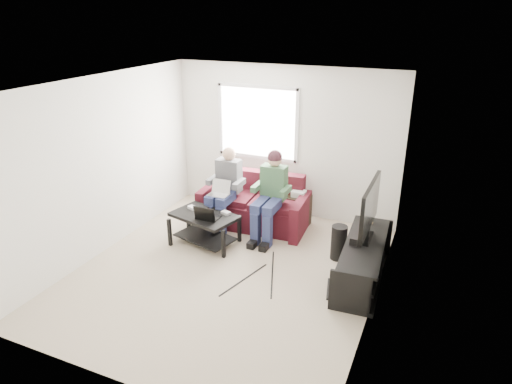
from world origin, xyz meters
TOP-DOWN VIEW (x-y plane):
  - floor at (0.00, 0.00)m, footprint 4.50×4.50m
  - ceiling at (0.00, 0.00)m, footprint 4.50×4.50m
  - wall_back at (0.00, 2.25)m, footprint 4.50×0.00m
  - wall_front at (0.00, -2.25)m, footprint 4.50×0.00m
  - wall_left at (-2.00, 0.00)m, footprint 0.00×4.50m
  - wall_right at (2.00, 0.00)m, footprint 0.00×4.50m
  - window at (-0.50, 2.23)m, footprint 1.48×0.04m
  - sofa at (-0.27, 1.58)m, footprint 1.87×0.96m
  - person_left at (-0.67, 1.26)m, footprint 0.40×0.71m
  - person_right at (0.13, 1.28)m, footprint 0.40×0.71m
  - laptop_silver at (-0.67, 1.05)m, footprint 0.34×0.25m
  - coffee_table at (-0.70, 0.61)m, footprint 1.11×0.83m
  - laptop_black at (-0.58, 0.53)m, footprint 0.39×0.31m
  - controller_a at (-0.98, 0.73)m, footprint 0.16×0.13m
  - controller_b at (-0.80, 0.79)m, footprint 0.16×0.13m
  - controller_c at (-0.40, 0.76)m, footprint 0.16×0.13m
  - tv_stand at (1.77, 0.57)m, footprint 0.60×1.70m
  - tv at (1.77, 0.67)m, footprint 0.12×1.10m
  - soundbar at (1.65, 0.67)m, footprint 0.12×0.50m
  - drink_cup at (1.72, 1.20)m, footprint 0.08×0.08m
  - console_white at (1.77, 0.17)m, footprint 0.30×0.22m
  - console_grey at (1.77, 0.87)m, footprint 0.34×0.26m
  - console_black at (1.77, 0.52)m, footprint 0.38×0.30m
  - subwoofer at (1.33, 0.98)m, footprint 0.23×0.23m
  - keyboard_floor at (1.48, 0.14)m, footprint 0.26×0.50m
  - end_table at (0.43, 1.80)m, footprint 0.36×0.36m

SIDE VIEW (x-z plane):
  - floor at x=0.00m, z-range 0.00..0.00m
  - keyboard_floor at x=1.48m, z-range 0.00..0.03m
  - tv_stand at x=1.77m, z-range -0.03..0.53m
  - subwoofer at x=1.33m, z-range 0.00..0.52m
  - end_table at x=0.43m, z-range -0.03..0.60m
  - sofa at x=-0.27m, z-range -0.11..0.74m
  - console_white at x=1.77m, z-range 0.29..0.35m
  - console_black at x=1.77m, z-range 0.29..0.36m
  - console_grey at x=1.77m, z-range 0.29..0.37m
  - coffee_table at x=-0.70m, z-range 0.12..0.62m
  - controller_a at x=-0.98m, z-range 0.50..0.54m
  - controller_b at x=-0.80m, z-range 0.50..0.54m
  - controller_c at x=-0.40m, z-range 0.50..0.54m
  - soundbar at x=1.65m, z-range 0.56..0.66m
  - drink_cup at x=1.72m, z-range 0.56..0.68m
  - laptop_black at x=-0.58m, z-range 0.50..0.74m
  - laptop_silver at x=-0.67m, z-range 0.60..0.84m
  - person_left at x=-0.67m, z-range 0.07..1.42m
  - person_right at x=0.13m, z-range 0.10..1.50m
  - tv at x=1.77m, z-range 0.61..1.42m
  - wall_back at x=0.00m, z-range -0.95..3.55m
  - wall_front at x=0.00m, z-range -0.95..3.55m
  - wall_left at x=-2.00m, z-range -0.95..3.55m
  - wall_right at x=2.00m, z-range -0.95..3.55m
  - window at x=-0.50m, z-range 0.96..2.24m
  - ceiling at x=0.00m, z-range 2.60..2.60m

